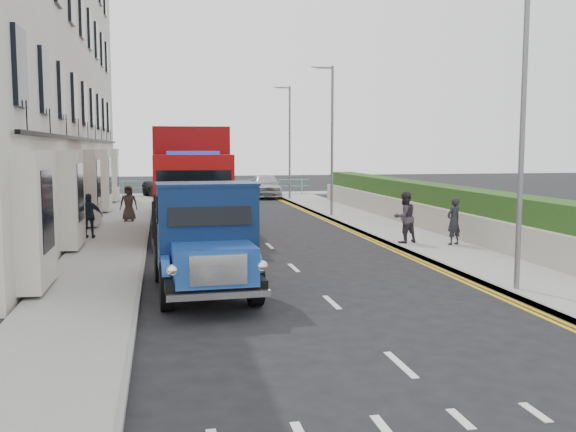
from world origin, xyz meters
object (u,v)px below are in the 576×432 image
at_px(parked_car_front, 189,226).
at_px(pedestrian_east_near, 454,221).
at_px(bedford_lorry, 206,246).
at_px(lamp_far, 288,136).
at_px(red_lorry, 191,178).
at_px(lamp_near, 518,115).
at_px(lamp_mid, 330,132).

bearing_deg(parked_car_front, pedestrian_east_near, -18.11).
height_order(bedford_lorry, parked_car_front, bedford_lorry).
height_order(lamp_far, bedford_lorry, lamp_far).
bearing_deg(parked_car_front, lamp_far, 67.68).
bearing_deg(pedestrian_east_near, red_lorry, -54.07).
relative_size(bedford_lorry, red_lorry, 0.70).
bearing_deg(pedestrian_east_near, lamp_near, 52.22).
bearing_deg(bedford_lorry, lamp_near, -10.02).
bearing_deg(lamp_near, pedestrian_east_near, 75.58).
bearing_deg(lamp_mid, pedestrian_east_near, -80.41).
relative_size(lamp_far, pedestrian_east_near, 4.50).
bearing_deg(lamp_far, red_lorry, -114.09).
relative_size(lamp_mid, red_lorry, 0.91).
bearing_deg(lamp_mid, bedford_lorry, -114.12).
xyz_separation_m(lamp_mid, pedestrian_east_near, (1.63, -9.66, -3.10)).
xyz_separation_m(lamp_near, lamp_far, (0.00, 26.00, 0.00)).
distance_m(lamp_mid, pedestrian_east_near, 10.27).
distance_m(lamp_far, red_lorry, 16.28).
relative_size(lamp_far, red_lorry, 0.91).
height_order(lamp_near, red_lorry, lamp_near).
relative_size(lamp_far, parked_car_front, 1.91).
bearing_deg(red_lorry, lamp_near, -58.47).
distance_m(lamp_far, pedestrian_east_near, 19.97).
xyz_separation_m(lamp_mid, parked_car_front, (-6.78, -7.00, -3.37)).
height_order(bedford_lorry, pedestrian_east_near, bedford_lorry).
bearing_deg(pedestrian_east_near, lamp_far, -108.62).
height_order(lamp_mid, bedford_lorry, lamp_mid).
xyz_separation_m(lamp_far, bedford_lorry, (-6.76, -25.09, -2.85)).
relative_size(lamp_near, red_lorry, 0.91).
bearing_deg(lamp_far, lamp_near, -90.00).
distance_m(lamp_near, bedford_lorry, 7.39).
xyz_separation_m(red_lorry, parked_car_front, (-0.18, -2.23, -1.50)).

